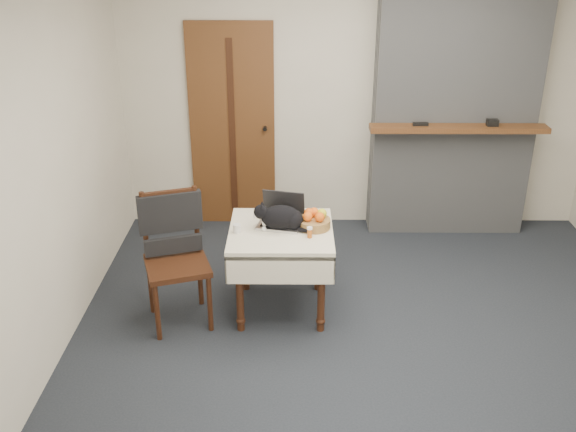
# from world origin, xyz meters

# --- Properties ---
(ground) EXTENTS (4.50, 4.50, 0.00)m
(ground) POSITION_xyz_m (0.00, 0.00, 0.00)
(ground) COLOR black
(ground) RESTS_ON ground
(room_shell) EXTENTS (4.52, 4.01, 2.61)m
(room_shell) POSITION_xyz_m (0.00, 0.46, 1.76)
(room_shell) COLOR beige
(room_shell) RESTS_ON ground
(door) EXTENTS (0.82, 0.10, 2.00)m
(door) POSITION_xyz_m (-1.20, 1.97, 1.00)
(door) COLOR brown
(door) RESTS_ON ground
(chimney) EXTENTS (1.62, 0.48, 2.60)m
(chimney) POSITION_xyz_m (0.90, 1.85, 1.30)
(chimney) COLOR gray
(chimney) RESTS_ON ground
(side_table) EXTENTS (0.78, 0.78, 0.70)m
(side_table) POSITION_xyz_m (-0.70, 0.31, 0.59)
(side_table) COLOR #371E0F
(side_table) RESTS_ON ground
(laptop) EXTENTS (0.38, 0.35, 0.24)m
(laptop) POSITION_xyz_m (-0.70, 0.42, 0.76)
(laptop) COLOR #B7B7BC
(laptop) RESTS_ON side_table
(cat) EXTENTS (0.45, 0.19, 0.22)m
(cat) POSITION_xyz_m (-0.69, 0.32, 0.79)
(cat) COLOR black
(cat) RESTS_ON side_table
(cream_jar) EXTENTS (0.06, 0.06, 0.07)m
(cream_jar) POSITION_xyz_m (-1.02, 0.25, 0.73)
(cream_jar) COLOR silver
(cream_jar) RESTS_ON side_table
(pill_bottle) EXTENTS (0.04, 0.04, 0.08)m
(pill_bottle) POSITION_xyz_m (-0.49, 0.17, 0.74)
(pill_bottle) COLOR #AE5115
(pill_bottle) RESTS_ON side_table
(fruit_basket) EXTENTS (0.25, 0.25, 0.14)m
(fruit_basket) POSITION_xyz_m (-0.45, 0.35, 0.76)
(fruit_basket) COLOR #9A693E
(fruit_basket) RESTS_ON side_table
(desk_clutter) EXTENTS (0.15, 0.06, 0.01)m
(desk_clutter) POSITION_xyz_m (-0.49, 0.39, 0.70)
(desk_clutter) COLOR black
(desk_clutter) RESTS_ON side_table
(chair) EXTENTS (0.58, 0.57, 1.02)m
(chair) POSITION_xyz_m (-1.50, 0.23, 0.65)
(chair) COLOR #371E0F
(chair) RESTS_ON ground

